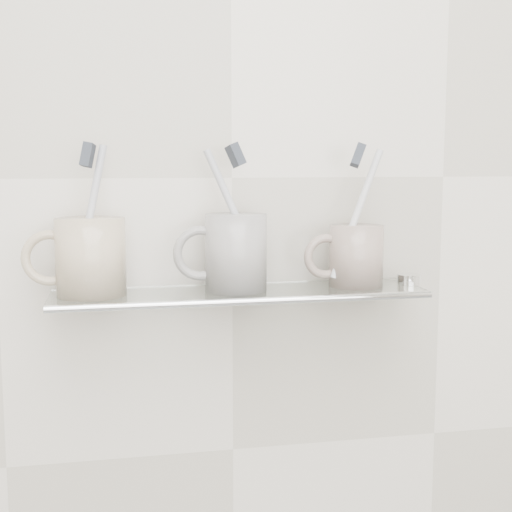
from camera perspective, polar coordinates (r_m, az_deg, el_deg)
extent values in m
plane|color=beige|center=(1.01, -1.95, 6.28)|extent=(2.50, 0.00, 2.50)
cube|color=silver|center=(0.96, -1.30, -3.01)|extent=(0.50, 0.12, 0.01)
cylinder|color=silver|center=(0.91, -0.67, -3.66)|extent=(0.50, 0.01, 0.01)
cylinder|color=silver|center=(1.00, -13.77, -3.50)|extent=(0.02, 0.03, 0.02)
cylinder|color=silver|center=(1.06, 9.47, -2.68)|extent=(0.02, 0.03, 0.02)
cylinder|color=beige|center=(0.94, -13.08, -0.08)|extent=(0.11, 0.11, 0.10)
torus|color=beige|center=(0.95, -16.16, -0.16)|extent=(0.07, 0.01, 0.07)
cylinder|color=#B2B4C0|center=(0.94, -13.17, 2.99)|extent=(0.05, 0.03, 0.19)
cube|color=#2E333C|center=(0.94, -13.32, 7.87)|extent=(0.02, 0.03, 0.03)
cylinder|color=white|center=(0.96, -1.62, 0.30)|extent=(0.10, 0.10, 0.10)
torus|color=white|center=(0.95, -4.46, 0.22)|extent=(0.07, 0.01, 0.07)
cylinder|color=#AAACB5|center=(0.95, -1.64, 3.25)|extent=(0.09, 0.03, 0.18)
cube|color=#2E333C|center=(0.95, -1.65, 8.07)|extent=(0.03, 0.03, 0.04)
cylinder|color=beige|center=(1.00, 8.01, 0.03)|extent=(0.09, 0.09, 0.09)
torus|color=beige|center=(0.99, 5.61, -0.04)|extent=(0.06, 0.01, 0.06)
cylinder|color=silver|center=(1.00, 8.07, 3.37)|extent=(0.08, 0.04, 0.18)
cube|color=#2E333C|center=(0.99, 8.16, 7.98)|extent=(0.03, 0.03, 0.04)
cylinder|color=silver|center=(1.04, 12.12, -1.81)|extent=(0.03, 0.03, 0.01)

